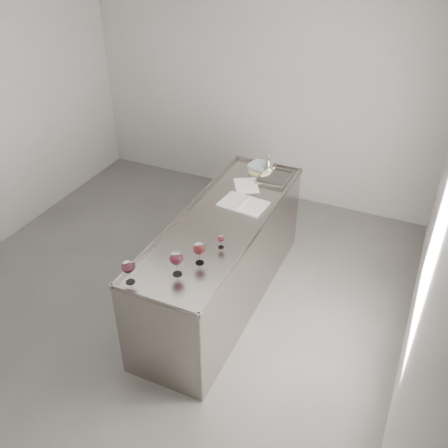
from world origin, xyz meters
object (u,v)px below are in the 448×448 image
at_px(wine_glass_left, 128,267).
at_px(ceramic_bowl, 260,167).
at_px(wine_glass_small, 221,238).
at_px(wine_glass_middle, 176,259).
at_px(wine_funnel, 268,165).
at_px(counter, 222,260).
at_px(notebook, 243,204).
at_px(wine_glass_right, 199,249).

distance_m(wine_glass_left, ceramic_bowl, 2.10).
relative_size(wine_glass_left, ceramic_bowl, 0.84).
height_order(wine_glass_left, wine_glass_small, wine_glass_left).
relative_size(wine_glass_middle, wine_funnel, 1.12).
bearing_deg(wine_glass_small, counter, 113.01).
bearing_deg(notebook, ceramic_bowl, 103.87).
bearing_deg(wine_glass_middle, wine_glass_small, 70.58).
relative_size(wine_glass_left, wine_glass_small, 1.59).
height_order(wine_glass_right, wine_funnel, wine_glass_right).
bearing_deg(wine_glass_right, counter, 98.69).
bearing_deg(counter, wine_funnel, 87.91).
distance_m(wine_glass_left, wine_glass_small, 0.82).
xyz_separation_m(counter, wine_glass_left, (-0.28, -1.08, 0.61)).
bearing_deg(wine_glass_left, wine_funnel, 81.71).
xyz_separation_m(wine_glass_middle, ceramic_bowl, (-0.03, 1.86, -0.10)).
bearing_deg(wine_funnel, wine_glass_right, -88.01).
xyz_separation_m(wine_glass_left, ceramic_bowl, (0.25, 2.09, -0.09)).
relative_size(wine_glass_right, wine_glass_small, 1.53).
distance_m(wine_glass_right, wine_funnel, 1.73).
height_order(wine_glass_left, ceramic_bowl, wine_glass_left).
relative_size(counter, wine_glass_middle, 11.43).
xyz_separation_m(wine_glass_small, wine_funnel, (-0.13, 1.47, -0.03)).
bearing_deg(wine_glass_right, wine_glass_middle, -115.61).
xyz_separation_m(wine_glass_left, wine_funnel, (0.31, 2.16, -0.09)).
relative_size(wine_glass_left, notebook, 0.44).
height_order(counter, ceramic_bowl, ceramic_bowl).
xyz_separation_m(wine_glass_right, wine_glass_small, (0.07, 0.26, -0.05)).
bearing_deg(wine_glass_left, wine_glass_middle, 39.49).
height_order(wine_glass_right, wine_glass_small, wine_glass_right).
relative_size(notebook, wine_funnel, 2.43).
xyz_separation_m(wine_glass_right, ceramic_bowl, (-0.12, 1.66, -0.09)).
distance_m(wine_glass_right, notebook, 0.98).
bearing_deg(wine_glass_small, ceramic_bowl, 97.70).
distance_m(wine_glass_left, notebook, 1.45).
bearing_deg(notebook, wine_glass_left, -98.16).
relative_size(wine_glass_middle, ceramic_bowl, 0.87).
bearing_deg(wine_glass_right, wine_glass_small, 75.62).
bearing_deg(counter, ceramic_bowl, 91.28).
bearing_deg(wine_glass_left, wine_glass_right, 48.81).
bearing_deg(wine_glass_middle, ceramic_bowl, 90.85).
bearing_deg(ceramic_bowl, wine_glass_left, -96.90).
relative_size(wine_glass_middle, wine_glass_right, 1.08).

